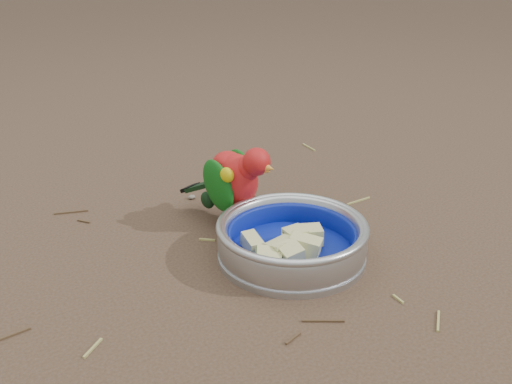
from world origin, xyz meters
TOP-DOWN VIEW (x-y plane):
  - ground at (0.00, 0.00)m, footprint 60.00×60.00m
  - food_bowl at (0.08, 0.05)m, footprint 0.23×0.23m
  - bowl_wall at (0.08, 0.05)m, footprint 0.23×0.23m
  - fruit_wedges at (0.08, 0.05)m, footprint 0.14×0.14m
  - lory_parrot at (0.07, 0.19)m, footprint 0.14×0.20m
  - ground_debris at (-0.02, 0.04)m, footprint 0.90×0.80m

SIDE VIEW (x-z plane):
  - ground at x=0.00m, z-range 0.00..0.00m
  - ground_debris at x=-0.02m, z-range 0.00..0.01m
  - food_bowl at x=0.08m, z-range 0.00..0.02m
  - fruit_wedges at x=0.08m, z-range 0.02..0.05m
  - bowl_wall at x=0.08m, z-range 0.02..0.06m
  - lory_parrot at x=0.07m, z-range 0.00..0.14m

